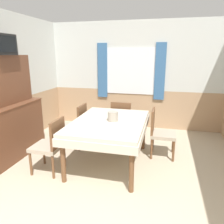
{
  "coord_description": "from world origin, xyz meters",
  "views": [
    {
      "loc": [
        0.79,
        -1.14,
        1.83
      ],
      "look_at": [
        -0.05,
        2.19,
        0.91
      ],
      "focal_mm": 35.0,
      "sensor_mm": 36.0,
      "label": 1
    }
  ],
  "objects_px": {
    "chair_right_far": "(160,131)",
    "chair_left_far": "(76,124)",
    "dining_table": "(109,126)",
    "sideboard": "(8,117)",
    "chair_left_near": "(51,144)",
    "vase": "(113,116)",
    "chair_head_window": "(122,120)",
    "tv": "(1,44)"
  },
  "relations": [
    {
      "from": "chair_right_far",
      "to": "chair_left_far",
      "type": "bearing_deg",
      "value": -90.0
    },
    {
      "from": "dining_table",
      "to": "sideboard",
      "type": "distance_m",
      "value": 1.81
    },
    {
      "from": "sideboard",
      "to": "dining_table",
      "type": "bearing_deg",
      "value": 6.79
    },
    {
      "from": "chair_left_near",
      "to": "chair_left_far",
      "type": "height_order",
      "value": "same"
    },
    {
      "from": "dining_table",
      "to": "vase",
      "type": "bearing_deg",
      "value": -1.04
    },
    {
      "from": "chair_left_far",
      "to": "chair_head_window",
      "type": "relative_size",
      "value": 1.0
    },
    {
      "from": "dining_table",
      "to": "vase",
      "type": "distance_m",
      "value": 0.19
    },
    {
      "from": "chair_left_near",
      "to": "sideboard",
      "type": "height_order",
      "value": "sideboard"
    },
    {
      "from": "tv",
      "to": "chair_right_far",
      "type": "bearing_deg",
      "value": 15.25
    },
    {
      "from": "chair_head_window",
      "to": "sideboard",
      "type": "xyz_separation_m",
      "value": [
        -1.79,
        -1.26,
        0.29
      ]
    },
    {
      "from": "dining_table",
      "to": "vase",
      "type": "xyz_separation_m",
      "value": [
        0.06,
        -0.0,
        0.18
      ]
    },
    {
      "from": "dining_table",
      "to": "tv",
      "type": "relative_size",
      "value": 3.55
    },
    {
      "from": "dining_table",
      "to": "chair_head_window",
      "type": "distance_m",
      "value": 1.06
    },
    {
      "from": "chair_head_window",
      "to": "sideboard",
      "type": "bearing_deg",
      "value": -144.87
    },
    {
      "from": "chair_left_near",
      "to": "vase",
      "type": "height_order",
      "value": "vase"
    },
    {
      "from": "chair_left_near",
      "to": "tv",
      "type": "xyz_separation_m",
      "value": [
        -0.95,
        0.3,
        1.51
      ]
    },
    {
      "from": "chair_left_near",
      "to": "chair_left_far",
      "type": "bearing_deg",
      "value": 0.0
    },
    {
      "from": "chair_left_far",
      "to": "chair_head_window",
      "type": "bearing_deg",
      "value": -56.21
    },
    {
      "from": "dining_table",
      "to": "tv",
      "type": "bearing_deg",
      "value": -173.49
    },
    {
      "from": "chair_left_far",
      "to": "chair_left_near",
      "type": "bearing_deg",
      "value": -180.0
    },
    {
      "from": "tv",
      "to": "vase",
      "type": "bearing_deg",
      "value": 6.26
    },
    {
      "from": "chair_head_window",
      "to": "dining_table",
      "type": "bearing_deg",
      "value": -90.0
    },
    {
      "from": "tv",
      "to": "chair_head_window",
      "type": "bearing_deg",
      "value": 35.31
    },
    {
      "from": "chair_left_near",
      "to": "chair_head_window",
      "type": "distance_m",
      "value": 1.75
    },
    {
      "from": "chair_left_far",
      "to": "chair_right_far",
      "type": "relative_size",
      "value": 1.0
    },
    {
      "from": "sideboard",
      "to": "tv",
      "type": "relative_size",
      "value": 3.88
    },
    {
      "from": "chair_left_far",
      "to": "vase",
      "type": "xyz_separation_m",
      "value": [
        0.88,
        -0.5,
        0.37
      ]
    },
    {
      "from": "vase",
      "to": "sideboard",
      "type": "bearing_deg",
      "value": -173.47
    },
    {
      "from": "chair_left_near",
      "to": "chair_head_window",
      "type": "xyz_separation_m",
      "value": [
        0.81,
        1.55,
        0.0
      ]
    },
    {
      "from": "chair_left_far",
      "to": "vase",
      "type": "distance_m",
      "value": 1.08
    },
    {
      "from": "chair_right_far",
      "to": "vase",
      "type": "distance_m",
      "value": 0.98
    },
    {
      "from": "sideboard",
      "to": "chair_head_window",
      "type": "bearing_deg",
      "value": 35.13
    },
    {
      "from": "chair_left_near",
      "to": "vase",
      "type": "bearing_deg",
      "value": -60.29
    },
    {
      "from": "chair_head_window",
      "to": "tv",
      "type": "xyz_separation_m",
      "value": [
        -1.76,
        -1.25,
        1.51
      ]
    },
    {
      "from": "chair_right_far",
      "to": "sideboard",
      "type": "xyz_separation_m",
      "value": [
        -2.6,
        -0.71,
        0.29
      ]
    },
    {
      "from": "vase",
      "to": "chair_head_window",
      "type": "bearing_deg",
      "value": 93.38
    },
    {
      "from": "chair_left_near",
      "to": "sideboard",
      "type": "bearing_deg",
      "value": 73.55
    },
    {
      "from": "vase",
      "to": "tv",
      "type": "bearing_deg",
      "value": -173.74
    },
    {
      "from": "vase",
      "to": "chair_left_near",
      "type": "bearing_deg",
      "value": -150.29
    },
    {
      "from": "chair_right_far",
      "to": "tv",
      "type": "bearing_deg",
      "value": -74.75
    },
    {
      "from": "chair_right_far",
      "to": "tv",
      "type": "xyz_separation_m",
      "value": [
        -2.58,
        -0.7,
        1.51
      ]
    },
    {
      "from": "chair_right_far",
      "to": "vase",
      "type": "xyz_separation_m",
      "value": [
        -0.75,
        -0.5,
        0.37
      ]
    }
  ]
}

